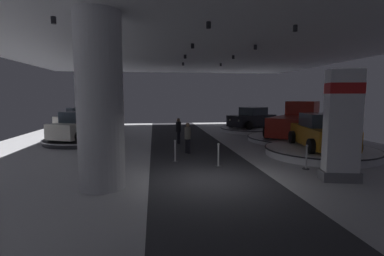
% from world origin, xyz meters
% --- Properties ---
extents(ground, '(24.00, 44.00, 0.06)m').
position_xyz_m(ground, '(0.00, 0.00, -0.02)').
color(ground, '#B2B2B7').
extents(ceiling_with_spotlights, '(24.00, 44.00, 0.39)m').
position_xyz_m(ceiling_with_spotlights, '(-0.00, 0.00, 5.55)').
color(ceiling_with_spotlights, silver).
extents(column_left, '(1.44, 1.44, 5.50)m').
position_xyz_m(column_left, '(-3.66, -0.36, 2.75)').
color(column_left, silver).
rests_on(column_left, ground).
extents(brand_sign_pylon, '(1.38, 0.91, 3.83)m').
position_xyz_m(brand_sign_pylon, '(4.39, -0.65, 1.98)').
color(brand_sign_pylon, slate).
rests_on(brand_sign_pylon, ground).
extents(display_platform_deep_left, '(4.63, 4.63, 0.35)m').
position_xyz_m(display_platform_deep_left, '(-7.40, 13.65, 0.20)').
color(display_platform_deep_left, '#333338').
rests_on(display_platform_deep_left, ground).
extents(display_car_deep_left, '(4.50, 3.81, 1.71)m').
position_xyz_m(display_car_deep_left, '(-7.43, 13.64, 1.12)').
color(display_car_deep_left, silver).
rests_on(display_car_deep_left, display_platform_deep_left).
extents(display_platform_mid_right, '(5.41, 5.41, 0.38)m').
position_xyz_m(display_platform_mid_right, '(6.19, 3.45, 0.21)').
color(display_platform_mid_right, silver).
rests_on(display_platform_mid_right, ground).
extents(display_car_mid_right, '(2.81, 4.45, 1.71)m').
position_xyz_m(display_car_mid_right, '(6.19, 3.48, 1.14)').
color(display_car_mid_right, '#B77519').
rests_on(display_car_mid_right, display_platform_mid_right).
extents(display_platform_far_right, '(6.11, 6.11, 0.29)m').
position_xyz_m(display_platform_far_right, '(7.18, 8.12, 0.16)').
color(display_platform_far_right, silver).
rests_on(display_platform_far_right, ground).
extents(pickup_truck_far_right, '(5.13, 5.32, 2.30)m').
position_xyz_m(pickup_truck_far_right, '(7.40, 8.36, 1.22)').
color(pickup_truck_far_right, maroon).
rests_on(pickup_truck_far_right, display_platform_far_right).
extents(display_platform_far_left, '(4.66, 4.66, 0.29)m').
position_xyz_m(display_platform_far_left, '(-6.51, 9.04, 0.16)').
color(display_platform_far_left, '#333338').
rests_on(display_platform_far_left, ground).
extents(display_car_far_left, '(3.51, 4.57, 1.71)m').
position_xyz_m(display_car_far_left, '(-6.53, 9.01, 1.06)').
color(display_car_far_left, silver).
rests_on(display_car_far_left, display_platform_far_left).
extents(display_platform_deep_right, '(5.26, 5.26, 0.31)m').
position_xyz_m(display_platform_deep_right, '(6.17, 13.63, 0.17)').
color(display_platform_deep_right, silver).
rests_on(display_platform_deep_right, ground).
extents(display_car_deep_right, '(4.54, 3.67, 1.71)m').
position_xyz_m(display_car_deep_right, '(6.20, 13.65, 1.08)').
color(display_car_deep_right, black).
rests_on(display_car_deep_right, display_platform_deep_right).
extents(visitor_walking_near, '(0.32, 0.32, 1.59)m').
position_xyz_m(visitor_walking_near, '(-0.30, 4.88, 0.91)').
color(visitor_walking_near, black).
rests_on(visitor_walking_near, ground).
extents(visitor_walking_far, '(0.32, 0.32, 1.59)m').
position_xyz_m(visitor_walking_far, '(-0.50, 8.04, 0.91)').
color(visitor_walking_far, black).
rests_on(visitor_walking_far, ground).
extents(stanchion_a, '(0.28, 0.28, 1.01)m').
position_xyz_m(stanchion_a, '(4.06, 0.99, 0.37)').
color(stanchion_a, '#333338').
rests_on(stanchion_a, ground).
extents(stanchion_b, '(0.28, 0.28, 1.01)m').
position_xyz_m(stanchion_b, '(0.64, 1.86, 0.37)').
color(stanchion_b, '#333338').
rests_on(stanchion_b, ground).
extents(stanchion_c, '(0.28, 0.28, 1.01)m').
position_xyz_m(stanchion_c, '(-1.09, 2.97, 0.37)').
color(stanchion_c, '#333338').
rests_on(stanchion_c, ground).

